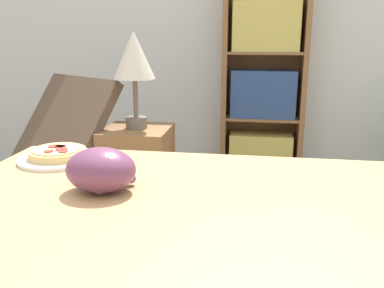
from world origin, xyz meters
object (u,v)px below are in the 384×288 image
Objects in this scene: lounge_chair_near at (38,194)px; bookshelf at (263,91)px; pizza_on_plate at (58,155)px; side_table at (139,185)px; table_lamp at (134,60)px; grape_bunch at (101,170)px.

bookshelf is (1.18, 1.20, 0.41)m from lounge_chair_near.
pizza_on_plate is 1.11m from side_table.
bookshelf is (0.58, 2.06, -0.08)m from pizza_on_plate.
pizza_on_plate is 0.43× the size of table_lamp.
grape_bunch is at bearing -20.46° from lounge_chair_near.
pizza_on_plate is at bearing -85.58° from side_table.
lounge_chair_near is 1.73m from bookshelf.
table_lamp is at bearing 103.18° from grape_bunch.
lounge_chair_near is 0.53m from side_table.
pizza_on_plate is 0.29m from grape_bunch.
bookshelf is 1.31m from side_table.
grape_bunch is 0.10× the size of bookshelf.
grape_bunch is 1.33m from side_table.
bookshelf is at bearing 58.18° from side_table.
table_lamp is at bearing 94.42° from pizza_on_plate.
side_table is (-0.28, 1.20, -0.50)m from grape_bunch.
bookshelf reaches higher than pizza_on_plate.
side_table is at bearing -90.00° from table_lamp.
lounge_chair_near reaches higher than pizza_on_plate.
pizza_on_plate is at bearing -105.78° from bookshelf.
pizza_on_plate is 1.37× the size of grape_bunch.
pizza_on_plate is at bearing -85.58° from table_lamp.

